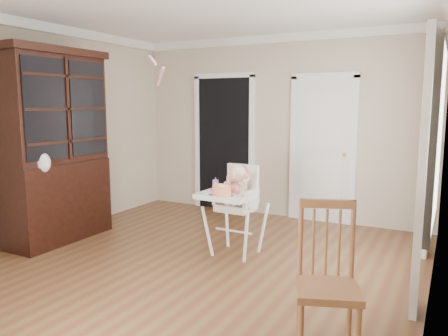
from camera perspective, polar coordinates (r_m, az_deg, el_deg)
The scene contains 15 objects.
floor at distance 4.69m, azimuth -4.57°, elevation -12.91°, with size 5.00×5.00×0.00m, color #59321E.
wall_back at distance 6.62m, azimuth 7.00°, elevation 5.30°, with size 4.50×4.50×0.00m, color #C5B299.
wall_left at distance 5.90m, azimuth -23.57°, elevation 4.29°, with size 5.00×5.00×0.00m, color #C5B299.
wall_right at distance 3.70m, azimuth 26.11°, elevation 2.10°, with size 5.00×5.00×0.00m, color #C5B299.
crown_molding at distance 4.47m, azimuth -4.99°, elevation 20.51°, with size 4.50×5.00×0.12m, color white, non-canonical shape.
doorway at distance 6.99m, azimuth -0.00°, elevation 3.54°, with size 1.06×0.05×2.22m.
closet_door at distance 6.41m, azimuth 12.73°, elevation 2.14°, with size 0.96×0.09×2.13m.
window_right at distance 4.50m, azimuth 25.50°, elevation 2.30°, with size 0.13×1.84×2.30m.
high_chair at distance 4.91m, azimuth 1.53°, elevation -4.08°, with size 0.62×0.75×1.04m.
baby at distance 4.90m, azimuth 1.69°, elevation -2.30°, with size 0.30×0.23×0.46m.
cake at distance 4.67m, azimuth -0.29°, elevation -2.97°, with size 0.26×0.26×0.12m.
sippy_cup at distance 4.91m, azimuth -1.11°, elevation -2.28°, with size 0.07×0.07×0.17m.
china_cabinet at distance 5.76m, azimuth -21.24°, elevation 2.65°, with size 0.62×1.40×2.36m.
dining_chair at distance 3.17m, azimuth 13.34°, elevation -14.45°, with size 0.54×0.54×1.03m.
streamer at distance 5.05m, azimuth -9.33°, elevation 13.75°, with size 0.03×0.50×0.02m, color pink, non-canonical shape.
Camera 1 is at (2.35, -3.68, 1.70)m, focal length 35.00 mm.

